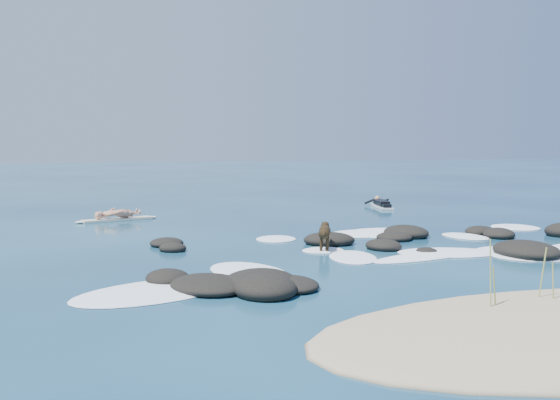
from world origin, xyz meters
name	(u,v)px	position (x,y,z in m)	size (l,w,h in m)	color
ground	(368,244)	(0.00, 0.00, 0.00)	(160.00, 160.00, 0.00)	#0A2642
reef_rocks	(404,251)	(0.14, -1.83, 0.11)	(13.27, 7.38, 0.54)	black
breaking_foam	(417,250)	(0.82, -1.26, 0.01)	(15.22, 8.49, 0.12)	white
standing_surfer_rig	(117,202)	(-6.44, 7.28, 0.67)	(2.92, 1.25, 1.70)	beige
paddling_surfer_rig	(381,204)	(4.61, 8.93, 0.15)	(1.19, 2.51, 0.43)	silver
dog	(325,232)	(-1.51, -0.70, 0.49)	(0.58, 1.11, 0.74)	black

